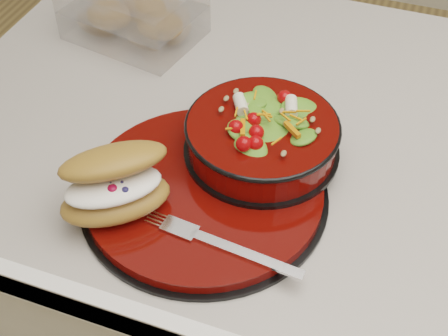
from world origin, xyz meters
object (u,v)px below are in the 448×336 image
(salad_bowl, at_px, (262,133))
(croissant, at_px, (116,184))
(fork, at_px, (226,246))
(island_counter, at_px, (320,309))
(dinner_plate, at_px, (204,191))
(pastry_box, at_px, (134,12))

(salad_bowl, xyz_separation_m, croissant, (-0.13, -0.15, 0.01))
(fork, bearing_deg, croissant, 90.04)
(salad_bowl, bearing_deg, croissant, -131.39)
(salad_bowl, bearing_deg, island_counter, 38.48)
(dinner_plate, height_order, pastry_box, pastry_box)
(croissant, xyz_separation_m, fork, (0.14, -0.01, -0.04))
(dinner_plate, relative_size, salad_bowl, 1.54)
(fork, relative_size, pastry_box, 0.77)
(dinner_plate, distance_m, salad_bowl, 0.11)
(island_counter, bearing_deg, dinner_plate, -132.57)
(dinner_plate, relative_size, croissant, 2.05)
(island_counter, distance_m, salad_bowl, 0.52)
(island_counter, xyz_separation_m, dinner_plate, (-0.16, -0.18, 0.46))
(pastry_box, bearing_deg, croissant, -56.17)
(croissant, height_order, fork, croissant)
(salad_bowl, height_order, croissant, salad_bowl)
(salad_bowl, relative_size, fork, 1.16)
(island_counter, relative_size, croissant, 7.95)
(pastry_box, bearing_deg, dinner_plate, -40.76)
(croissant, relative_size, pastry_box, 0.67)
(island_counter, bearing_deg, pastry_box, 161.61)
(fork, bearing_deg, pastry_box, 43.70)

